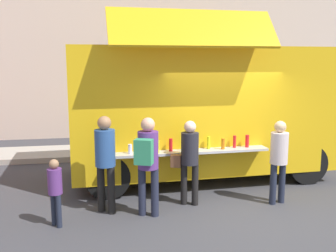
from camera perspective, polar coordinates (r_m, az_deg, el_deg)
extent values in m
plane|color=#38383D|center=(7.42, 10.58, -12.08)|extent=(60.00, 60.00, 0.00)
cube|color=#9E998E|center=(11.69, -18.43, -3.99)|extent=(28.00, 1.60, 0.15)
cube|color=beige|center=(15.24, -13.34, 14.23)|extent=(32.00, 2.40, 8.05)
cube|color=gold|center=(9.03, 4.54, 2.84)|extent=(5.92, 2.72, 2.73)
cube|color=gold|center=(7.34, 3.91, 14.33)|extent=(3.23, 0.78, 0.75)
cube|color=black|center=(7.70, 3.02, 4.14)|extent=(3.05, 0.22, 1.23)
cube|color=#B7B7BC|center=(7.67, 3.38, -3.81)|extent=(3.22, 0.47, 0.05)
cylinder|color=silver|center=(7.42, -5.66, -3.39)|extent=(0.08, 0.08, 0.18)
cylinder|color=yellow|center=(7.48, -3.62, -3.14)|extent=(0.06, 0.06, 0.21)
cylinder|color=yellow|center=(7.44, -1.57, -3.08)|extent=(0.07, 0.07, 0.24)
cylinder|color=red|center=(7.57, 0.41, -2.81)|extent=(0.07, 0.07, 0.25)
cylinder|color=green|center=(7.61, 2.49, -3.01)|extent=(0.07, 0.07, 0.18)
cylinder|color=black|center=(7.71, 4.24, -2.63)|extent=(0.07, 0.07, 0.24)
cylinder|color=yellow|center=(7.80, 6.04, -2.47)|extent=(0.06, 0.06, 0.26)
cylinder|color=orange|center=(7.81, 8.17, -2.63)|extent=(0.07, 0.07, 0.22)
cylinder|color=red|center=(7.99, 9.85, -2.30)|extent=(0.06, 0.06, 0.25)
cylinder|color=red|center=(8.08, 11.67, -2.20)|extent=(0.08, 0.08, 0.26)
cube|color=black|center=(10.21, 20.23, 5.82)|extent=(0.16, 2.12, 1.20)
cylinder|color=black|center=(11.06, 13.82, -2.55)|extent=(0.90, 0.28, 0.90)
cylinder|color=black|center=(9.20, 19.88, -5.28)|extent=(0.90, 0.28, 0.90)
cylinder|color=black|center=(9.94, -9.79, -3.76)|extent=(0.90, 0.28, 0.90)
cylinder|color=black|center=(7.82, -8.96, -7.39)|extent=(0.90, 0.28, 0.90)
cylinder|color=#2F643A|center=(12.82, 18.98, -1.05)|extent=(0.60, 0.60, 0.94)
cylinder|color=black|center=(7.43, 2.38, -8.61)|extent=(0.13, 0.13, 0.80)
cylinder|color=black|center=(7.40, 4.04, -8.69)|extent=(0.13, 0.13, 0.80)
cylinder|color=#222229|center=(7.23, 3.26, -3.36)|extent=(0.33, 0.33, 0.60)
sphere|color=beige|center=(7.15, 3.29, -0.12)|extent=(0.22, 0.22, 0.22)
cube|color=brown|center=(7.33, 1.19, -5.20)|extent=(0.23, 0.20, 0.23)
cylinder|color=#1F2335|center=(6.93, -3.87, -9.69)|extent=(0.14, 0.14, 0.87)
cylinder|color=#1F2335|center=(6.87, -1.97, -9.84)|extent=(0.14, 0.14, 0.87)
cylinder|color=#562E76|center=(6.68, -2.98, -3.59)|extent=(0.36, 0.36, 0.66)
sphere|color=#DEA182|center=(6.60, -3.01, 0.22)|extent=(0.24, 0.24, 0.24)
cube|color=#308C61|center=(6.42, -3.63, -3.85)|extent=(0.35, 0.29, 0.42)
cylinder|color=black|center=(7.19, -9.90, -9.08)|extent=(0.14, 0.14, 0.87)
cylinder|color=black|center=(7.05, -8.42, -9.42)|extent=(0.14, 0.14, 0.87)
cylinder|color=#2B508D|center=(6.91, -9.34, -3.24)|extent=(0.36, 0.36, 0.66)
sphere|color=#A17350|center=(6.83, -9.44, 0.46)|extent=(0.24, 0.24, 0.24)
cylinder|color=#1E2335|center=(7.69, 15.35, -8.33)|extent=(0.13, 0.13, 0.79)
cylinder|color=#1E2335|center=(7.83, 16.55, -8.07)|extent=(0.13, 0.13, 0.79)
cylinder|color=beige|center=(7.58, 16.19, -3.17)|extent=(0.33, 0.33, 0.60)
sphere|color=#D6AF7F|center=(7.51, 16.34, -0.10)|extent=(0.22, 0.22, 0.22)
cylinder|color=#1F2535|center=(6.84, -16.60, -11.70)|extent=(0.09, 0.09, 0.56)
cylinder|color=#1F2535|center=(6.72, -15.91, -12.06)|extent=(0.09, 0.09, 0.56)
cylinder|color=#5B3075|center=(6.62, -16.46, -7.88)|extent=(0.23, 0.23, 0.43)
sphere|color=#986F4E|center=(6.54, -16.58, -5.43)|extent=(0.16, 0.16, 0.16)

